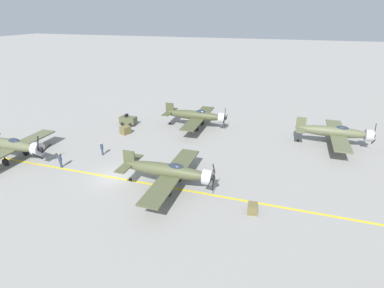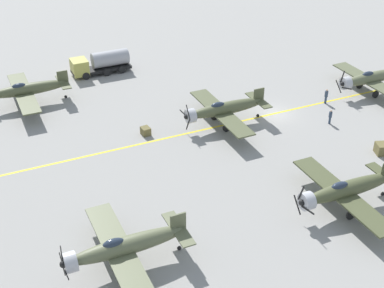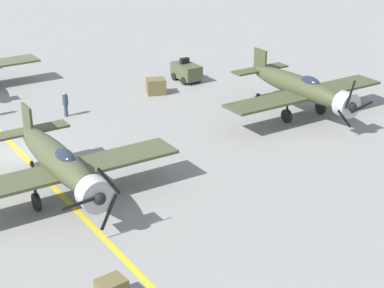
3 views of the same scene
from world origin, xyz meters
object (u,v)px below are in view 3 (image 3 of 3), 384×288
at_px(airplane_mid_left, 302,88).
at_px(airplane_mid_center, 60,163).
at_px(tow_tractor, 186,71).
at_px(supply_crate_mid_lane, 156,86).
at_px(ground_crew_inspecting, 65,103).

bearing_deg(airplane_mid_left, airplane_mid_center, 7.71).
bearing_deg(tow_tractor, airplane_mid_left, 101.25).
distance_m(airplane_mid_left, tow_tractor, 11.22).
height_order(tow_tractor, supply_crate_mid_lane, tow_tractor).
distance_m(airplane_mid_center, tow_tractor, 20.86).
bearing_deg(airplane_mid_center, airplane_mid_left, -161.84).
bearing_deg(ground_crew_inspecting, airplane_mid_left, 147.11).
relative_size(airplane_mid_left, ground_crew_inspecting, 7.01).
height_order(airplane_mid_left, tow_tractor, airplane_mid_left).
bearing_deg(supply_crate_mid_lane, ground_crew_inspecting, 6.75).
xyz_separation_m(airplane_mid_center, ground_crew_inspecting, (-4.76, -11.17, -1.08)).
xyz_separation_m(ground_crew_inspecting, supply_crate_mid_lane, (-7.47, -0.88, -0.36)).
relative_size(airplane_mid_center, tow_tractor, 4.62).
relative_size(airplane_mid_left, supply_crate_mid_lane, 8.78).
bearing_deg(supply_crate_mid_lane, airplane_mid_left, 121.41).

